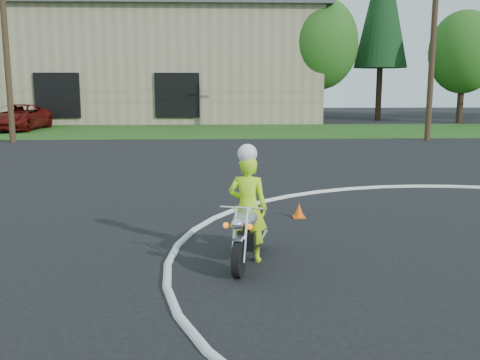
{
  "coord_description": "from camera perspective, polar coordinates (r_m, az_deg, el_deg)",
  "views": [
    {
      "loc": [
        -5.22,
        -4.73,
        2.67
      ],
      "look_at": [
        -4.87,
        4.08,
        1.1
      ],
      "focal_mm": 40.0,
      "sensor_mm": 36.0,
      "label": 1
    }
  ],
  "objects": [
    {
      "name": "warehouse",
      "position": [
        46.54,
        -18.62,
        11.39
      ],
      "size": [
        41.0,
        17.0,
        8.3
      ],
      "color": "tan",
      "rests_on": "ground"
    },
    {
      "name": "rider_primary_grp",
      "position": [
        8.12,
        0.83,
        -2.68
      ],
      "size": [
        0.68,
        0.53,
        1.81
      ],
      "rotation": [
        0.0,
        0.0,
        -0.25
      ],
      "color": "#BBFF1A",
      "rests_on": "ground"
    },
    {
      "name": "grass_strip",
      "position": [
        32.27,
        7.05,
        5.27
      ],
      "size": [
        120.0,
        10.0,
        0.02
      ],
      "primitive_type": "cube",
      "color": "#1E4714",
      "rests_on": "ground"
    },
    {
      "name": "primary_motorcycle",
      "position": [
        8.09,
        0.84,
        -5.65
      ],
      "size": [
        0.8,
        1.82,
        0.98
      ],
      "rotation": [
        0.0,
        0.0,
        -0.25
      ],
      "color": "black",
      "rests_on": "ground"
    },
    {
      "name": "pickup_grp",
      "position": [
        34.85,
        -22.65,
        6.18
      ],
      "size": [
        2.76,
        5.65,
        1.55
      ],
      "rotation": [
        0.0,
        0.0,
        -0.04
      ],
      "color": "#560C09",
      "rests_on": "ground"
    },
    {
      "name": "utility_poles",
      "position": [
        27.8,
        19.96,
        14.71
      ],
      "size": [
        41.6,
        1.12,
        10.0
      ],
      "color": "#473321",
      "rests_on": "ground"
    }
  ]
}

